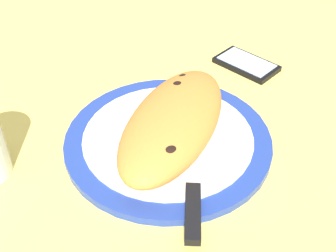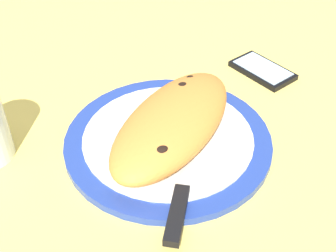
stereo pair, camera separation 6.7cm
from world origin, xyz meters
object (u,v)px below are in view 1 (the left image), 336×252
object	(u,v)px
fork	(131,124)
knife	(193,195)
calzone	(173,122)
smartphone	(246,64)
plate	(168,140)

from	to	relation	value
fork	knife	world-z (taller)	knife
calzone	fork	size ratio (longest dim) A/B	1.69
fork	calzone	bearing A→B (deg)	90.31
calzone	smartphone	world-z (taller)	calzone
knife	calzone	bearing A→B (deg)	-142.84
fork	smartphone	xyz separation A→B (cm)	(-26.70, 10.73, -1.21)
calzone	smartphone	distance (cm)	27.19
plate	fork	distance (cm)	6.51
fork	smartphone	bearing A→B (deg)	158.11
smartphone	plate	bearing A→B (deg)	-9.18
plate	smartphone	distance (cm)	26.95
plate	fork	size ratio (longest dim) A/B	1.87
calzone	fork	xyz separation A→B (cm)	(0.04, -7.28, -2.83)
knife	smartphone	xyz separation A→B (cm)	(-36.36, -3.90, -1.50)
fork	smartphone	world-z (taller)	fork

